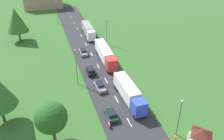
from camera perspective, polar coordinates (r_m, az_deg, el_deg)
The scene contains 18 objects.
road at distance 53.28m, azimuth -1.35°, elevation -2.90°, with size 10.00×140.00×0.06m, color #2B2B30.
lane_marking_centre at distance 51.36m, azimuth -0.58°, elevation -4.26°, with size 0.16×124.43×0.01m.
truck_lead at distance 46.25m, azimuth 4.24°, elevation -5.54°, with size 2.70×11.91×3.70m.
truck_second at distance 61.21m, azimuth -1.74°, elevation 4.11°, with size 2.88×14.27×3.72m.
truck_third at distance 78.54m, azimuth -5.99°, elevation 9.95°, with size 2.81×12.36×3.57m.
car_second at distance 42.98m, azimuth -0.28°, elevation -11.01°, with size 1.83×3.94×1.46m.
car_third at distance 50.29m, azimuth -3.05°, elevation -4.07°, with size 1.82×4.15×1.51m.
car_fourth at distance 56.07m, azimuth -5.40°, elevation -0.19°, with size 1.82×4.12×1.60m.
car_fifth at distance 65.96m, azimuth -7.24°, elevation 4.56°, with size 1.88×4.35×1.48m.
motorcycle_courier at distance 41.43m, azimuth -0.77°, elevation -13.44°, with size 0.28×1.94×0.91m.
guard_booth at distance 39.48m, azimuth 21.28°, elevation -15.97°, with size 2.91×3.36×3.87m.
barrier_gate at distance 40.01m, azimuth 14.63°, elevation -16.41°, with size 4.64×0.28×1.05m.
lamppost_lead at distance 39.07m, azimuth 16.56°, elevation -11.03°, with size 0.36×0.36×7.44m.
lamppost_second at distance 50.71m, azimuth -8.97°, elevation 1.19°, with size 0.36×0.36×8.71m.
lamppost_third at distance 70.54m, azimuth -1.34°, elevation 9.98°, with size 0.36×0.36×8.51m.
lamppost_fourth at distance 91.50m, azimuth -13.64°, elevation 14.07°, with size 0.36×0.36×8.88m.
tree_oak at distance 78.64m, azimuth -22.93°, elevation 11.45°, with size 6.74×6.74×10.61m.
tree_birch at distance 37.49m, azimuth -15.08°, elevation -11.47°, with size 5.25×5.25×7.50m.
Camera 1 is at (-12.55, -18.31, 29.16)m, focal length 36.41 mm.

